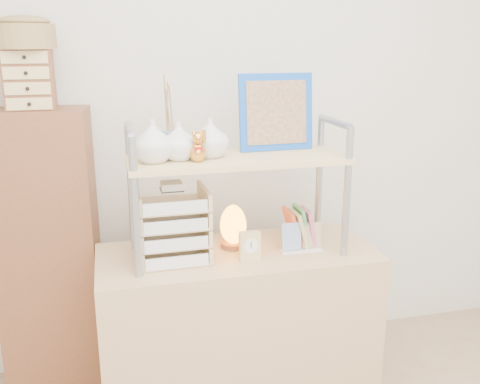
# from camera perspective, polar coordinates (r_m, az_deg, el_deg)

# --- Properties ---
(room_shell) EXTENTS (3.42, 3.41, 2.61)m
(room_shell) POSITION_cam_1_polar(r_m,az_deg,el_deg) (1.39, 8.06, 18.23)
(room_shell) COLOR silver
(room_shell) RESTS_ON ground
(desk) EXTENTS (1.20, 0.50, 0.75)m
(desk) POSITION_cam_1_polar(r_m,az_deg,el_deg) (2.50, -0.27, -14.38)
(desk) COLOR tan
(desk) RESTS_ON ground
(cabinet) EXTENTS (0.47, 0.29, 1.35)m
(cabinet) POSITION_cam_1_polar(r_m,az_deg,el_deg) (2.66, -19.78, -6.22)
(cabinet) COLOR brown
(cabinet) RESTS_ON ground
(hutch) EXTENTS (0.90, 0.34, 0.75)m
(hutch) POSITION_cam_1_polar(r_m,az_deg,el_deg) (2.20, -2.46, 4.34)
(hutch) COLOR #989DA6
(hutch) RESTS_ON desk
(letter_tray) EXTENTS (0.28, 0.26, 0.33)m
(letter_tray) POSITION_cam_1_polar(r_m,az_deg,el_deg) (2.23, -7.17, -3.95)
(letter_tray) COLOR tan
(letter_tray) RESTS_ON desk
(salt_lamp) EXTENTS (0.13, 0.12, 0.19)m
(salt_lamp) POSITION_cam_1_polar(r_m,az_deg,el_deg) (2.35, -0.74, -3.63)
(salt_lamp) COLOR brown
(salt_lamp) RESTS_ON desk
(desk_clock) EXTENTS (0.09, 0.04, 0.12)m
(desk_clock) POSITION_cam_1_polar(r_m,az_deg,el_deg) (2.23, 1.05, -5.76)
(desk_clock) COLOR tan
(desk_clock) RESTS_ON desk
(postcard_stand) EXTENTS (0.18, 0.06, 0.13)m
(postcard_stand) POSITION_cam_1_polar(r_m,az_deg,el_deg) (2.35, 6.55, -5.40)
(postcard_stand) COLOR white
(postcard_stand) RESTS_ON desk
(drawer_chest) EXTENTS (0.20, 0.16, 0.25)m
(drawer_chest) POSITION_cam_1_polar(r_m,az_deg,el_deg) (2.47, -21.57, 11.10)
(drawer_chest) COLOR brown
(drawer_chest) RESTS_ON cabinet
(woven_basket) EXTENTS (0.25, 0.25, 0.10)m
(woven_basket) POSITION_cam_1_polar(r_m,az_deg,el_deg) (2.47, -21.99, 15.14)
(woven_basket) COLOR olive
(woven_basket) RESTS_ON drawer_chest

